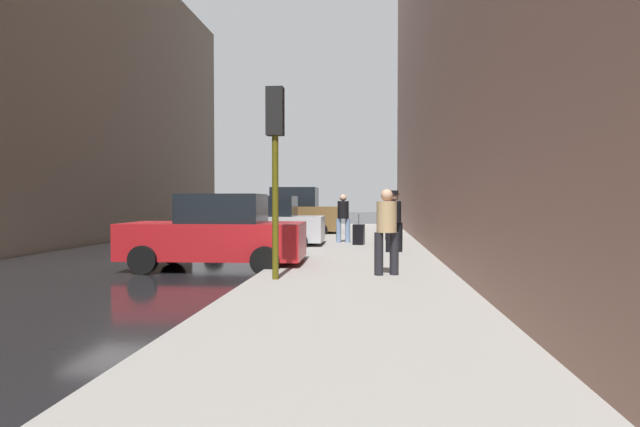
{
  "coord_description": "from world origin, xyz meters",
  "views": [
    {
      "loc": [
        6.27,
        -12.22,
        1.63
      ],
      "look_at": [
        4.73,
        3.12,
        1.24
      ],
      "focal_mm": 28.0,
      "sensor_mm": 36.0,
      "label": 1
    }
  ],
  "objects_px": {
    "fire_hydrant": "(317,234)",
    "pedestrian_in_jeans": "(343,216)",
    "parked_red_hatchback": "(217,234)",
    "pedestrian_with_fedora": "(394,218)",
    "pedestrian_in_red_jacket": "(392,215)",
    "rolling_suitcase": "(359,234)",
    "pedestrian_in_tan_coat": "(387,227)",
    "traffic_light": "(275,141)",
    "parked_bronze_suv": "(292,214)",
    "parked_silver_sedan": "(263,224)"
  },
  "relations": [
    {
      "from": "parked_red_hatchback",
      "to": "traffic_light",
      "type": "xyz_separation_m",
      "value": [
        1.85,
        -2.29,
        1.91
      ]
    },
    {
      "from": "pedestrian_in_jeans",
      "to": "parked_red_hatchback",
      "type": "bearing_deg",
      "value": -113.52
    },
    {
      "from": "parked_bronze_suv",
      "to": "pedestrian_with_fedora",
      "type": "distance_m",
      "value": 9.38
    },
    {
      "from": "fire_hydrant",
      "to": "pedestrian_in_red_jacket",
      "type": "distance_m",
      "value": 3.23
    },
    {
      "from": "traffic_light",
      "to": "pedestrian_in_jeans",
      "type": "distance_m",
      "value": 8.64
    },
    {
      "from": "fire_hydrant",
      "to": "pedestrian_in_tan_coat",
      "type": "distance_m",
      "value": 7.44
    },
    {
      "from": "parked_silver_sedan",
      "to": "pedestrian_in_jeans",
      "type": "relative_size",
      "value": 2.47
    },
    {
      "from": "fire_hydrant",
      "to": "pedestrian_in_jeans",
      "type": "relative_size",
      "value": 0.41
    },
    {
      "from": "parked_red_hatchback",
      "to": "parked_bronze_suv",
      "type": "bearing_deg",
      "value": 90.0
    },
    {
      "from": "parked_red_hatchback",
      "to": "pedestrian_in_tan_coat",
      "type": "height_order",
      "value": "pedestrian_in_tan_coat"
    },
    {
      "from": "parked_red_hatchback",
      "to": "pedestrian_in_tan_coat",
      "type": "bearing_deg",
      "value": -21.45
    },
    {
      "from": "fire_hydrant",
      "to": "rolling_suitcase",
      "type": "relative_size",
      "value": 0.68
    },
    {
      "from": "pedestrian_with_fedora",
      "to": "traffic_light",
      "type": "bearing_deg",
      "value": -114.97
    },
    {
      "from": "parked_silver_sedan",
      "to": "fire_hydrant",
      "type": "distance_m",
      "value": 1.89
    },
    {
      "from": "pedestrian_in_tan_coat",
      "to": "rolling_suitcase",
      "type": "relative_size",
      "value": 1.64
    },
    {
      "from": "pedestrian_with_fedora",
      "to": "rolling_suitcase",
      "type": "relative_size",
      "value": 1.71
    },
    {
      "from": "parked_bronze_suv",
      "to": "traffic_light",
      "type": "bearing_deg",
      "value": -82.25
    },
    {
      "from": "pedestrian_in_jeans",
      "to": "pedestrian_in_tan_coat",
      "type": "xyz_separation_m",
      "value": [
        1.28,
        -7.7,
        0.0
      ]
    },
    {
      "from": "pedestrian_in_jeans",
      "to": "rolling_suitcase",
      "type": "xyz_separation_m",
      "value": [
        0.57,
        -0.75,
        -0.61
      ]
    },
    {
      "from": "parked_red_hatchback",
      "to": "pedestrian_with_fedora",
      "type": "height_order",
      "value": "pedestrian_with_fedora"
    },
    {
      "from": "parked_silver_sedan",
      "to": "pedestrian_in_red_jacket",
      "type": "height_order",
      "value": "pedestrian_in_red_jacket"
    },
    {
      "from": "pedestrian_in_red_jacket",
      "to": "rolling_suitcase",
      "type": "bearing_deg",
      "value": -121.92
    },
    {
      "from": "traffic_light",
      "to": "rolling_suitcase",
      "type": "relative_size",
      "value": 3.46
    },
    {
      "from": "pedestrian_with_fedora",
      "to": "parked_bronze_suv",
      "type": "bearing_deg",
      "value": 117.45
    },
    {
      "from": "parked_red_hatchback",
      "to": "parked_bronze_suv",
      "type": "relative_size",
      "value": 0.93
    },
    {
      "from": "parked_bronze_suv",
      "to": "parked_red_hatchback",
      "type": "bearing_deg",
      "value": -90.0
    },
    {
      "from": "parked_red_hatchback",
      "to": "pedestrian_in_tan_coat",
      "type": "relative_size",
      "value": 2.49
    },
    {
      "from": "parked_red_hatchback",
      "to": "traffic_light",
      "type": "bearing_deg",
      "value": -50.97
    },
    {
      "from": "parked_bronze_suv",
      "to": "traffic_light",
      "type": "height_order",
      "value": "traffic_light"
    },
    {
      "from": "parked_red_hatchback",
      "to": "pedestrian_in_red_jacket",
      "type": "xyz_separation_m",
      "value": [
        4.44,
        7.31,
        0.26
      ]
    },
    {
      "from": "traffic_light",
      "to": "pedestrian_in_jeans",
      "type": "xyz_separation_m",
      "value": [
        0.82,
        8.44,
        -1.65
      ]
    },
    {
      "from": "traffic_light",
      "to": "pedestrian_in_red_jacket",
      "type": "distance_m",
      "value": 10.08
    },
    {
      "from": "parked_red_hatchback",
      "to": "pedestrian_with_fedora",
      "type": "bearing_deg",
      "value": 34.89
    },
    {
      "from": "fire_hydrant",
      "to": "pedestrian_in_tan_coat",
      "type": "height_order",
      "value": "pedestrian_in_tan_coat"
    },
    {
      "from": "pedestrian_in_red_jacket",
      "to": "traffic_light",
      "type": "bearing_deg",
      "value": -105.08
    },
    {
      "from": "traffic_light",
      "to": "pedestrian_with_fedora",
      "type": "distance_m",
      "value": 6.07
    },
    {
      "from": "traffic_light",
      "to": "pedestrian_in_jeans",
      "type": "bearing_deg",
      "value": 84.43
    },
    {
      "from": "fire_hydrant",
      "to": "traffic_light",
      "type": "relative_size",
      "value": 0.2
    },
    {
      "from": "pedestrian_in_red_jacket",
      "to": "pedestrian_in_jeans",
      "type": "bearing_deg",
      "value": -146.64
    },
    {
      "from": "pedestrian_in_tan_coat",
      "to": "fire_hydrant",
      "type": "bearing_deg",
      "value": 106.87
    },
    {
      "from": "pedestrian_in_tan_coat",
      "to": "rolling_suitcase",
      "type": "xyz_separation_m",
      "value": [
        -0.71,
        6.95,
        -0.61
      ]
    },
    {
      "from": "parked_bronze_suv",
      "to": "pedestrian_in_jeans",
      "type": "bearing_deg",
      "value": -62.69
    },
    {
      "from": "fire_hydrant",
      "to": "pedestrian_in_jeans",
      "type": "distance_m",
      "value": 1.23
    },
    {
      "from": "parked_red_hatchback",
      "to": "pedestrian_with_fedora",
      "type": "relative_size",
      "value": 2.4
    },
    {
      "from": "rolling_suitcase",
      "to": "pedestrian_in_red_jacket",
      "type": "bearing_deg",
      "value": 58.08
    },
    {
      "from": "fire_hydrant",
      "to": "rolling_suitcase",
      "type": "height_order",
      "value": "rolling_suitcase"
    },
    {
      "from": "fire_hydrant",
      "to": "pedestrian_with_fedora",
      "type": "relative_size",
      "value": 0.4
    },
    {
      "from": "pedestrian_in_tan_coat",
      "to": "rolling_suitcase",
      "type": "height_order",
      "value": "pedestrian_in_tan_coat"
    },
    {
      "from": "pedestrian_in_jeans",
      "to": "parked_silver_sedan",
      "type": "bearing_deg",
      "value": -158.77
    },
    {
      "from": "pedestrian_in_red_jacket",
      "to": "rolling_suitcase",
      "type": "distance_m",
      "value": 2.33
    }
  ]
}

